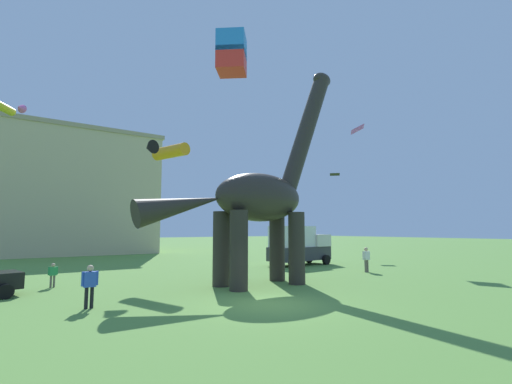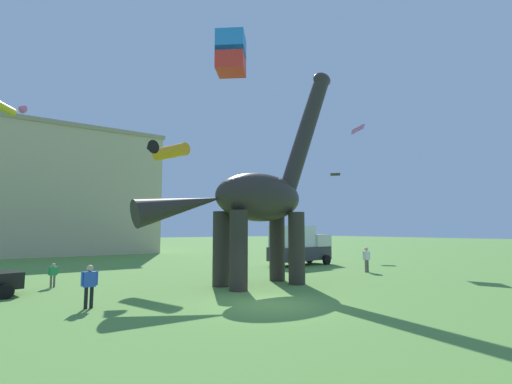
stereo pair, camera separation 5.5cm
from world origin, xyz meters
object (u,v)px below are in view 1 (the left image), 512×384
at_px(dinosaur_sculpture, 259,197).
at_px(kite_near_high, 335,174).
at_px(person_near_flyer, 90,282).
at_px(kite_mid_right, 7,107).
at_px(parked_box_truck, 299,245).
at_px(person_strolling_adult, 53,273).
at_px(kite_far_left, 232,54).
at_px(person_vendor_side, 366,257).
at_px(kite_high_left, 357,129).
at_px(kite_high_right, 166,151).

xyz_separation_m(dinosaur_sculpture, kite_near_high, (19.36, 12.42, 4.47)).
height_order(person_near_flyer, kite_mid_right, kite_mid_right).
xyz_separation_m(parked_box_truck, person_near_flyer, (-17.55, -8.10, -0.68)).
distance_m(person_strolling_adult, kite_far_left, 14.19).
xyz_separation_m(person_strolling_adult, person_vendor_side, (18.53, -4.78, 0.29)).
xyz_separation_m(dinosaur_sculpture, kite_mid_right, (-11.48, 19.39, 8.19)).
relative_size(parked_box_truck, kite_near_high, 4.32).
height_order(parked_box_truck, person_vendor_side, parked_box_truck).
xyz_separation_m(person_strolling_adult, kite_mid_right, (-2.47, 14.02, 12.10)).
relative_size(person_strolling_adult, person_near_flyer, 0.76).
height_order(dinosaur_sculpture, person_vendor_side, dinosaur_sculpture).
bearing_deg(kite_near_high, kite_far_left, -143.90).
xyz_separation_m(dinosaur_sculpture, kite_far_left, (-4.93, -5.29, 4.51)).
bearing_deg(parked_box_truck, person_strolling_adult, -179.91).
height_order(parked_box_truck, person_near_flyer, parked_box_truck).
xyz_separation_m(person_vendor_side, person_near_flyer, (-18.00, -1.63, -0.06)).
relative_size(person_strolling_adult, kite_near_high, 0.91).
distance_m(person_strolling_adult, kite_high_left, 28.46).
xyz_separation_m(kite_mid_right, kite_far_left, (6.55, -24.68, -3.68)).
distance_m(kite_near_high, kite_high_right, 22.57).
height_order(parked_box_truck, kite_high_left, kite_high_left).
distance_m(dinosaur_sculpture, person_strolling_adult, 11.20).
distance_m(person_vendor_side, kite_near_high, 17.38).
height_order(kite_high_right, kite_far_left, kite_far_left).
height_order(kite_mid_right, kite_near_high, kite_mid_right).
bearing_deg(person_near_flyer, kite_mid_right, 96.30).
xyz_separation_m(person_strolling_adult, kite_near_high, (28.36, 7.05, 8.39)).
height_order(person_strolling_adult, kite_high_right, kite_high_right).
xyz_separation_m(person_strolling_adult, kite_high_left, (25.79, 1.57, 11.94)).
height_order(person_vendor_side, kite_mid_right, kite_mid_right).
bearing_deg(kite_mid_right, kite_high_right, -54.06).
height_order(person_vendor_side, kite_high_right, kite_high_right).
bearing_deg(person_vendor_side, kite_far_left, 110.62).
relative_size(parked_box_truck, kite_high_right, 1.85).
bearing_deg(person_vendor_side, kite_near_high, -41.24).
relative_size(dinosaur_sculpture, person_vendor_side, 7.60).
relative_size(kite_high_right, kite_high_left, 1.44).
bearing_deg(kite_high_left, kite_far_left, -150.59).
distance_m(dinosaur_sculpture, kite_high_left, 19.86).
distance_m(dinosaur_sculpture, kite_near_high, 23.43).
height_order(parked_box_truck, kite_far_left, kite_far_left).
xyz_separation_m(person_near_flyer, kite_mid_right, (-3.00, 20.43, 11.87)).
bearing_deg(kite_far_left, kite_mid_right, 104.86).
bearing_deg(person_near_flyer, kite_high_left, 15.48).
bearing_deg(kite_far_left, person_near_flyer, 129.83).
relative_size(person_strolling_adult, kite_far_left, 0.86).
distance_m(parked_box_truck, person_strolling_adult, 18.18).
distance_m(person_vendor_side, person_near_flyer, 18.08).
xyz_separation_m(person_near_flyer, kite_near_high, (27.83, 13.46, 8.16)).
xyz_separation_m(kite_high_right, kite_high_left, (19.33, -0.12, 4.54)).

